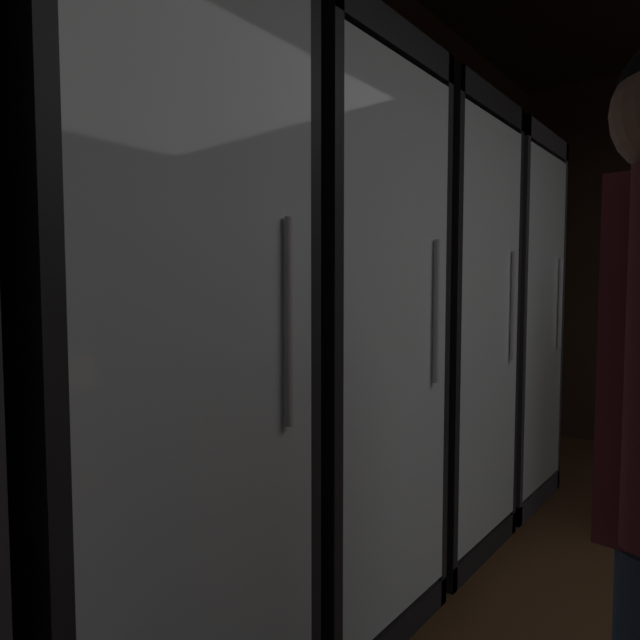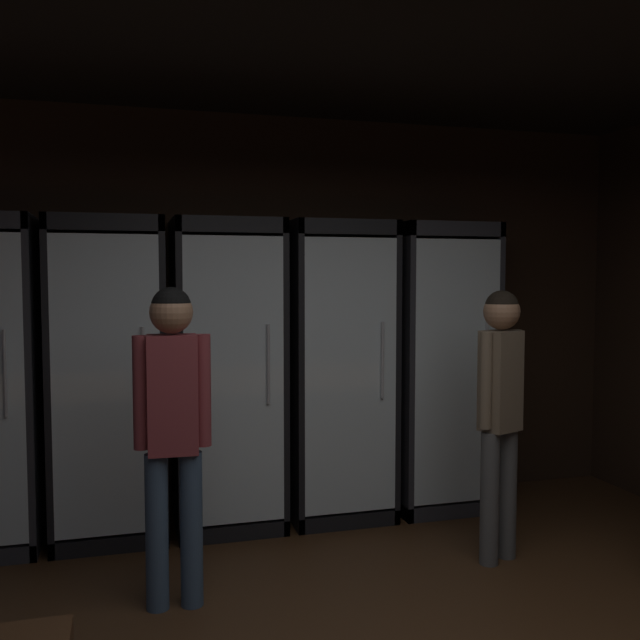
{
  "view_description": "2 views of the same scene",
  "coord_description": "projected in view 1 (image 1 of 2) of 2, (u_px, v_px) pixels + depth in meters",
  "views": [
    {
      "loc": [
        -1.96,
        1.48,
        1.2
      ],
      "look_at": [
        -0.43,
        2.74,
        1.08
      ],
      "focal_mm": 29.87,
      "sensor_mm": 36.0,
      "label": 1
    },
    {
      "loc": [
        -1.14,
        -1.93,
        1.68
      ],
      "look_at": [
        0.1,
        2.48,
        1.38
      ],
      "focal_mm": 39.37,
      "sensor_mm": 36.0,
      "label": 2
    }
  ],
  "objects": [
    {
      "name": "cooler_right",
      "position": [
        418.0,
        330.0,
        2.52
      ],
      "size": [
        0.7,
        0.65,
        2.04
      ],
      "color": "black",
      "rests_on": "ground"
    },
    {
      "name": "cooler_left",
      "position": [
        124.0,
        371.0,
        1.35
      ],
      "size": [
        0.7,
        0.65,
        2.04
      ],
      "color": "black",
      "rests_on": "ground"
    },
    {
      "name": "cooler_far_right",
      "position": [
        482.0,
        324.0,
        3.11
      ],
      "size": [
        0.7,
        0.65,
        2.04
      ],
      "color": "#2B2B30",
      "rests_on": "ground"
    },
    {
      "name": "wall_back",
      "position": [
        329.0,
        246.0,
        2.49
      ],
      "size": [
        6.0,
        0.06,
        2.8
      ],
      "primitive_type": "cube",
      "color": "black",
      "rests_on": "ground"
    },
    {
      "name": "cooler_center",
      "position": [
        316.0,
        344.0,
        1.93
      ],
      "size": [
        0.7,
        0.65,
        2.04
      ],
      "color": "black",
      "rests_on": "ground"
    }
  ]
}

